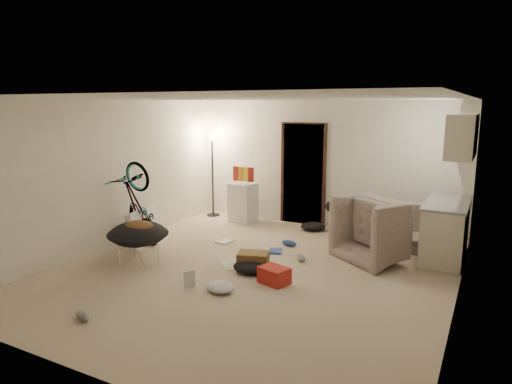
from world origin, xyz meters
The scene contains 37 objects.
floor centered at (0.00, 0.00, -0.01)m, with size 5.50×6.00×0.02m, color #C3AE96.
ceiling centered at (0.00, 0.00, 2.51)m, with size 5.50×6.00×0.02m, color white.
wall_back centered at (0.00, 3.01, 1.25)m, with size 5.50×0.02×2.50m, color white.
wall_front centered at (0.00, -3.01, 1.25)m, with size 5.50×0.02×2.50m, color white.
wall_left centered at (-2.76, 0.00, 1.25)m, with size 0.02×6.00×2.50m, color white.
wall_right centered at (2.76, 0.00, 1.25)m, with size 0.02×6.00×2.50m, color white.
doorway centered at (-0.40, 2.97, 1.02)m, with size 0.85×0.10×2.04m, color black.
door_trim centered at (-0.40, 2.94, 1.02)m, with size 0.97×0.04×2.10m, color #371C13.
floor_lamp centered at (-2.40, 2.65, 1.31)m, with size 0.28×0.28×1.81m.
kitchen_counter centered at (2.43, 2.00, 0.44)m, with size 0.60×1.50×0.88m, color beige.
counter_top centered at (2.43, 2.00, 0.90)m, with size 0.64×1.54×0.04m, color gray.
kitchen_uppers centered at (2.56, 2.00, 1.95)m, with size 0.38×1.40×0.65m, color beige.
sofa centered at (1.50, 2.45, 0.30)m, with size 2.03×0.79×0.59m, color #3C433B.
armchair centered at (1.60, 1.57, 0.37)m, with size 1.13×0.98×0.73m, color #3C433B.
bicycle centered at (-2.30, 0.16, 0.40)m, with size 0.53×1.53×0.80m, color black.
book_asset centered at (-0.50, -0.98, 0.01)m, with size 0.17×0.23×0.02m, color #A42018.
mini_fridge centered at (-1.58, 2.55, 0.40)m, with size 0.48×0.48×0.81m, color white.
snack_box_0 centered at (-1.75, 2.55, 1.00)m, with size 0.10×0.07×0.30m, color #A42018.
snack_box_1 centered at (-1.63, 2.55, 1.00)m, with size 0.10×0.07×0.30m, color orange.
snack_box_2 centered at (-1.51, 2.55, 1.00)m, with size 0.10×0.07×0.30m, color yellow.
snack_box_3 centered at (-1.39, 2.55, 1.00)m, with size 0.10×0.07×0.30m, color #A42018.
saucer_chair centered at (-1.70, -0.51, 0.39)m, with size 0.93×0.93×0.66m.
hoodie centered at (-1.65, -0.54, 0.59)m, with size 0.48×0.40×0.22m, color brown.
sofa_drape centered at (0.55, 2.45, 0.54)m, with size 0.56×0.46×0.28m, color black.
tv_box centered at (-2.30, 0.31, 0.32)m, with size 0.12×0.96×0.63m, color silver.
drink_case_a centered at (-0.03, 0.10, 0.13)m, with size 0.45×0.32×0.26m, color brown.
drink_case_b centered at (0.49, -0.25, 0.11)m, with size 0.39×0.29×0.23m, color #A42018.
juicer centered at (-0.09, 0.17, 0.09)m, with size 0.16×0.16×0.23m.
newspaper centered at (-0.39, 0.17, 0.00)m, with size 0.41×0.53×0.01m, color beige.
book_blue centered at (-0.08, 0.99, 0.01)m, with size 0.21×0.28×0.03m, color #294C97.
book_white centered at (-1.11, 1.05, 0.01)m, with size 0.22×0.29×0.03m, color silver.
shoe_0 centered at (-0.01, 1.39, 0.05)m, with size 0.28×0.11×0.10m, color #294C97.
shoe_1 centered at (0.47, 0.75, 0.05)m, with size 0.27×0.11×0.10m, color slate.
shoe_3 centered at (-0.98, -2.25, 0.05)m, with size 0.26×0.11×0.10m, color slate.
clothes_lump_a centered at (0.01, -0.03, 0.09)m, with size 0.53×0.45×0.17m, color black.
clothes_lump_b centered at (-0.01, 2.55, 0.07)m, with size 0.49×0.42×0.15m, color black.
clothes_lump_c centered at (-0.02, -0.83, 0.06)m, with size 0.39×0.34×0.12m, color silver.
Camera 1 is at (3.03, -5.60, 2.41)m, focal length 32.00 mm.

